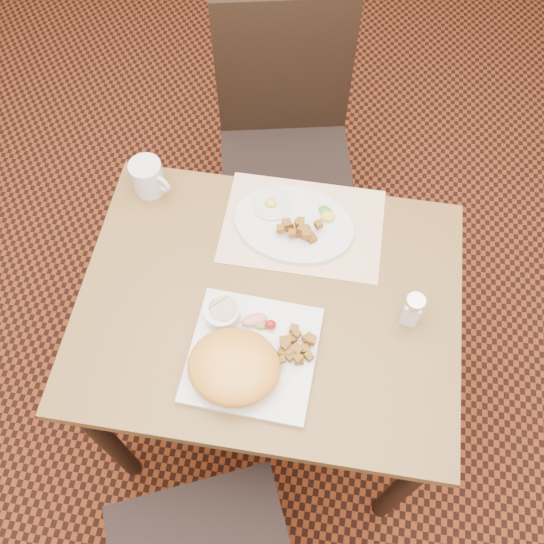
{
  "coord_description": "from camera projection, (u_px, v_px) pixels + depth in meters",
  "views": [
    {
      "loc": [
        0.11,
        -0.62,
        2.03
      ],
      "look_at": [
        0.0,
        0.04,
        0.82
      ],
      "focal_mm": 40.0,
      "sensor_mm": 36.0,
      "label": 1
    }
  ],
  "objects": [
    {
      "name": "ground",
      "position": [
        270.0,
        398.0,
        2.08
      ],
      "size": [
        8.0,
        8.0,
        0.0
      ],
      "primitive_type": "plane",
      "color": "black",
      "rests_on": "ground"
    },
    {
      "name": "hollandaise_mound",
      "position": [
        233.0,
        367.0,
        1.3
      ],
      "size": [
        0.2,
        0.18,
        0.07
      ],
      "color": "orange",
      "rests_on": "plate_square"
    },
    {
      "name": "salt_shaker",
      "position": [
        412.0,
        309.0,
        1.36
      ],
      "size": [
        0.05,
        0.05,
        0.1
      ],
      "color": "white",
      "rests_on": "table"
    },
    {
      "name": "chair_far",
      "position": [
        285.0,
        137.0,
        1.95
      ],
      "size": [
        0.5,
        0.51,
        0.97
      ],
      "rotation": [
        0.0,
        0.0,
        3.35
      ],
      "color": "black",
      "rests_on": "ground"
    },
    {
      "name": "coffee_mug",
      "position": [
        148.0,
        177.0,
        1.55
      ],
      "size": [
        0.11,
        0.08,
        0.09
      ],
      "color": "silver",
      "rests_on": "table"
    },
    {
      "name": "plate_square",
      "position": [
        253.0,
        355.0,
        1.35
      ],
      "size": [
        0.29,
        0.29,
        0.02
      ],
      "primitive_type": "cube",
      "rotation": [
        0.0,
        0.0,
        -0.04
      ],
      "color": "silver",
      "rests_on": "table"
    },
    {
      "name": "placemat",
      "position": [
        303.0,
        226.0,
        1.53
      ],
      "size": [
        0.4,
        0.28,
        0.0
      ],
      "primitive_type": "cube",
      "rotation": [
        0.0,
        0.0,
        0.0
      ],
      "color": "white",
      "rests_on": "table"
    },
    {
      "name": "home_fries_sq",
      "position": [
        294.0,
        348.0,
        1.34
      ],
      "size": [
        0.08,
        0.1,
        0.03
      ],
      "color": "#915817",
      "rests_on": "plate_square"
    },
    {
      "name": "home_fries_ov",
      "position": [
        300.0,
        230.0,
        1.48
      ],
      "size": [
        0.11,
        0.06,
        0.04
      ],
      "color": "#915817",
      "rests_on": "plate_oval"
    },
    {
      "name": "plate_oval",
      "position": [
        294.0,
        224.0,
        1.52
      ],
      "size": [
        0.33,
        0.27,
        0.02
      ],
      "primitive_type": null,
      "rotation": [
        0.0,
        0.0,
        -0.14
      ],
      "color": "silver",
      "rests_on": "placemat"
    },
    {
      "name": "garnish_ov",
      "position": [
        327.0,
        214.0,
        1.52
      ],
      "size": [
        0.05,
        0.06,
        0.02
      ],
      "color": "#387223",
      "rests_on": "plate_oval"
    },
    {
      "name": "ramekin",
      "position": [
        222.0,
        313.0,
        1.37
      ],
      "size": [
        0.08,
        0.08,
        0.05
      ],
      "color": "silver",
      "rests_on": "plate_square"
    },
    {
      "name": "garnish_sq",
      "position": [
        259.0,
        322.0,
        1.37
      ],
      "size": [
        0.09,
        0.05,
        0.03
      ],
      "color": "#387223",
      "rests_on": "plate_square"
    },
    {
      "name": "table",
      "position": [
        269.0,
        320.0,
        1.52
      ],
      "size": [
        0.9,
        0.7,
        0.75
      ],
      "color": "brown",
      "rests_on": "ground"
    },
    {
      "name": "fried_egg",
      "position": [
        272.0,
        204.0,
        1.54
      ],
      "size": [
        0.1,
        0.1,
        0.02
      ],
      "color": "white",
      "rests_on": "plate_oval"
    }
  ]
}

